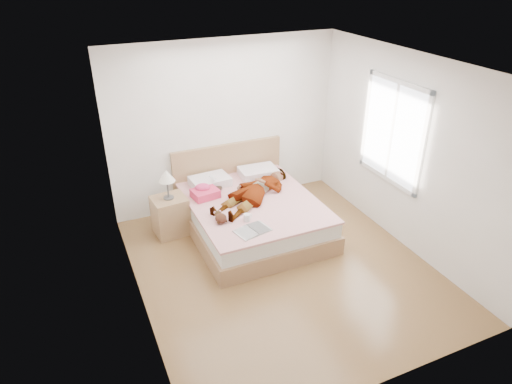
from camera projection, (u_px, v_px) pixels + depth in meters
ground at (282, 267)px, 5.96m from camera, size 4.00×4.00×0.00m
woman at (255, 188)px, 6.60m from camera, size 1.70×1.40×0.22m
hair at (208, 187)px, 6.79m from camera, size 0.44×0.53×0.07m
phone at (213, 178)px, 6.70m from camera, size 0.10×0.11×0.06m
room_shell at (393, 132)px, 6.14m from camera, size 4.00×4.00×4.00m
bed at (251, 212)px, 6.67m from camera, size 1.80×2.08×1.00m
towel at (205, 192)px, 6.56m from camera, size 0.41×0.34×0.19m
magazine at (253, 230)px, 5.79m from camera, size 0.49×0.37×0.03m
coffee_mug at (247, 217)px, 5.99m from camera, size 0.13×0.11×0.10m
plush_toy at (220, 217)px, 5.96m from camera, size 0.16×0.23×0.13m
nightstand at (170, 213)px, 6.54m from camera, size 0.51×0.46×1.01m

